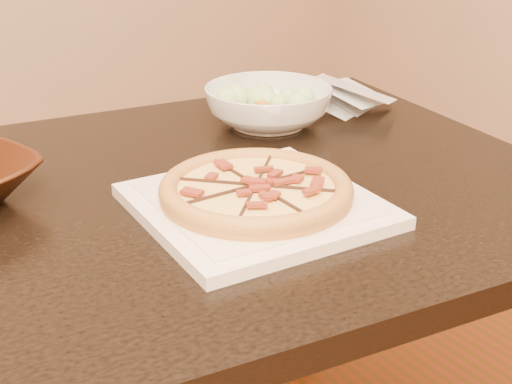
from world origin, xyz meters
TOP-DOWN VIEW (x-y plane):
  - dining_table at (0.12, 0.12)m, footprint 1.42×1.01m
  - plate at (0.24, -0.02)m, footprint 0.33×0.33m
  - pizza at (0.24, -0.02)m, footprint 0.27×0.27m
  - salad_bowl at (0.46, 0.28)m, footprint 0.30×0.30m
  - salad at (0.46, 0.28)m, footprint 0.13×0.11m
  - cling_film at (0.65, 0.27)m, footprint 0.20×0.18m

SIDE VIEW (x-z plane):
  - dining_table at x=0.12m, z-range 0.27..1.02m
  - plate at x=0.24m, z-range 0.75..0.77m
  - cling_film at x=0.65m, z-range 0.75..0.80m
  - pizza at x=0.24m, z-range 0.77..0.80m
  - salad_bowl at x=0.46m, z-range 0.75..0.82m
  - salad at x=0.46m, z-range 0.82..0.86m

